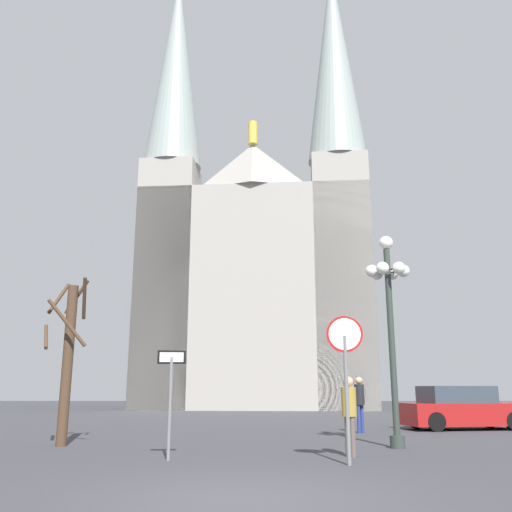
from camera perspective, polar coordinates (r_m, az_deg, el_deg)
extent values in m
plane|color=#38383D|center=(7.84, -1.58, -23.97)|extent=(120.00, 120.00, 0.00)
cube|color=gray|center=(43.64, 0.24, -5.06)|extent=(17.69, 13.23, 15.87)
pyramid|color=gray|center=(41.45, -0.34, 9.36)|extent=(6.03, 2.42, 3.50)
cylinder|color=gold|center=(42.56, -0.33, 12.65)|extent=(0.70, 0.70, 1.80)
cube|color=gray|center=(40.97, -9.19, -2.71)|extent=(4.34, 4.34, 18.15)
cone|color=gray|center=(47.67, -8.33, 18.89)|extent=(4.46, 4.46, 17.60)
cube|color=gray|center=(39.87, 8.99, -2.41)|extent=(4.34, 4.34, 18.15)
cone|color=gray|center=(46.73, 8.13, 19.62)|extent=(4.46, 4.46, 17.60)
cylinder|color=slate|center=(11.08, 9.45, -14.47)|extent=(0.08, 0.08, 2.43)
cylinder|color=red|center=(11.13, 9.20, -8.03)|extent=(0.72, 0.10, 0.72)
cylinder|color=white|center=(11.11, 9.22, -8.02)|extent=(0.63, 0.06, 0.63)
cylinder|color=slate|center=(11.77, -8.95, -15.35)|extent=(0.07, 0.07, 2.05)
cube|color=black|center=(11.78, -8.77, -10.37)|extent=(0.59, 0.10, 0.28)
cube|color=white|center=(11.77, -8.78, -10.37)|extent=(0.49, 0.06, 0.20)
cylinder|color=#2D3833|center=(14.44, 13.96, -8.96)|extent=(0.16, 0.16, 4.98)
cylinder|color=#2D3833|center=(14.46, 14.52, -18.23)|extent=(0.36, 0.36, 0.30)
sphere|color=white|center=(14.88, 13.37, 1.34)|extent=(0.36, 0.36, 0.36)
sphere|color=white|center=(14.81, 15.09, -1.52)|extent=(0.33, 0.33, 0.33)
cylinder|color=#2D3833|center=(14.76, 14.32, -1.53)|extent=(0.05, 0.41, 0.05)
sphere|color=white|center=(15.10, 14.01, -1.81)|extent=(0.33, 0.33, 0.33)
cylinder|color=#2D3833|center=(14.90, 13.78, -1.68)|extent=(0.38, 0.25, 0.05)
sphere|color=white|center=(15.01, 12.48, -1.83)|extent=(0.33, 0.33, 0.33)
cylinder|color=#2D3833|center=(14.86, 13.00, -1.68)|extent=(0.38, 0.25, 0.05)
sphere|color=white|center=(14.62, 11.96, -1.55)|extent=(0.33, 0.33, 0.33)
cylinder|color=#2D3833|center=(14.67, 12.75, -1.54)|extent=(0.05, 0.41, 0.05)
sphere|color=white|center=(14.32, 13.04, -1.24)|extent=(0.33, 0.33, 0.33)
cylinder|color=#2D3833|center=(14.52, 13.29, -1.39)|extent=(0.38, 0.25, 0.05)
sphere|color=white|center=(14.42, 14.64, -1.23)|extent=(0.33, 0.33, 0.33)
cylinder|color=#2D3833|center=(14.56, 14.08, -1.38)|extent=(0.38, 0.25, 0.05)
cylinder|color=#473323|center=(15.30, -19.04, -10.52)|extent=(0.27, 0.27, 4.10)
cylinder|color=#473323|center=(15.44, -17.44, -4.22)|extent=(0.26, 0.68, 1.07)
cylinder|color=#473323|center=(14.89, -19.10, -6.59)|extent=(1.06, 0.25, 1.22)
cylinder|color=#473323|center=(15.68, -19.82, -4.15)|extent=(0.28, 0.88, 0.95)
cylinder|color=#473323|center=(15.31, -21.02, -7.83)|extent=(0.57, 1.14, 0.75)
cylinder|color=#473323|center=(15.73, -18.16, -4.07)|extent=(0.64, 0.12, 0.96)
cube|color=maroon|center=(21.63, 20.76, -15.13)|extent=(4.47, 2.40, 0.76)
cube|color=#333D47|center=(21.51, 20.10, -13.39)|extent=(2.60, 1.92, 0.59)
cylinder|color=black|center=(23.03, 23.08, -15.32)|extent=(0.67, 0.33, 0.64)
cylinder|color=black|center=(21.67, 16.32, -16.01)|extent=(0.67, 0.33, 0.64)
cylinder|color=black|center=(20.29, 18.23, -16.08)|extent=(0.67, 0.33, 0.64)
cylinder|color=navy|center=(18.98, 10.66, -16.34)|extent=(0.12, 0.12, 0.89)
cylinder|color=navy|center=(19.10, 10.98, -16.31)|extent=(0.12, 0.12, 0.89)
cylinder|color=black|center=(19.01, 10.71, -13.99)|extent=(0.32, 0.32, 0.67)
sphere|color=tan|center=(19.01, 10.65, -12.63)|extent=(0.24, 0.24, 0.24)
cylinder|color=#594C47|center=(12.39, 10.04, -18.06)|extent=(0.12, 0.12, 0.82)
cylinder|color=#594C47|center=(12.51, 9.54, -18.03)|extent=(0.12, 0.12, 0.82)
cylinder|color=olive|center=(12.41, 9.65, -14.73)|extent=(0.32, 0.32, 0.62)
sphere|color=tan|center=(12.41, 9.57, -12.78)|extent=(0.22, 0.22, 0.22)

